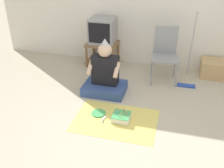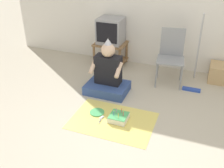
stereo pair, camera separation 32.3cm
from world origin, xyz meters
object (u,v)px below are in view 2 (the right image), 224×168
at_px(folding_chair, 171,53).
at_px(person_seated, 108,76).
at_px(tv, 111,31).
at_px(paper_plate, 97,112).
at_px(cardboard_box_stack, 223,73).
at_px(dust_mop, 195,67).
at_px(birthday_cake, 119,117).

height_order(folding_chair, person_seated, folding_chair).
height_order(tv, paper_plate, tv).
height_order(cardboard_box_stack, dust_mop, dust_mop).
bearing_deg(tv, person_seated, -71.57).
bearing_deg(dust_mop, cardboard_box_stack, 40.98).
relative_size(dust_mop, birthday_cake, 5.20).
xyz_separation_m(cardboard_box_stack, paper_plate, (-1.59, -1.59, -0.13)).
relative_size(tv, cardboard_box_stack, 1.01).
height_order(tv, cardboard_box_stack, tv).
bearing_deg(paper_plate, folding_chair, 59.61).
bearing_deg(paper_plate, cardboard_box_stack, 45.15).
bearing_deg(folding_chair, person_seated, -141.07).
bearing_deg(folding_chair, tv, 164.09).
bearing_deg(tv, folding_chair, -15.91).
distance_m(folding_chair, person_seated, 1.08).
relative_size(folding_chair, dust_mop, 0.73).
distance_m(tv, person_seated, 1.12).
xyz_separation_m(person_seated, paper_plate, (0.08, -0.60, -0.25)).
bearing_deg(folding_chair, dust_mop, -8.55).
height_order(folding_chair, birthday_cake, folding_chair).
height_order(tv, birthday_cake, tv).
bearing_deg(folding_chair, paper_plate, -120.39).
relative_size(folding_chair, paper_plate, 4.46).
distance_m(dust_mop, paper_plate, 1.70).
bearing_deg(tv, paper_plate, -75.53).
bearing_deg(birthday_cake, person_seated, 122.15).
distance_m(folding_chair, dust_mop, 0.43).
height_order(dust_mop, paper_plate, dust_mop).
bearing_deg(person_seated, birthday_cake, -57.85).
xyz_separation_m(tv, dust_mop, (1.55, -0.39, -0.29)).
bearing_deg(dust_mop, person_seated, -153.62).
height_order(folding_chair, cardboard_box_stack, folding_chair).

